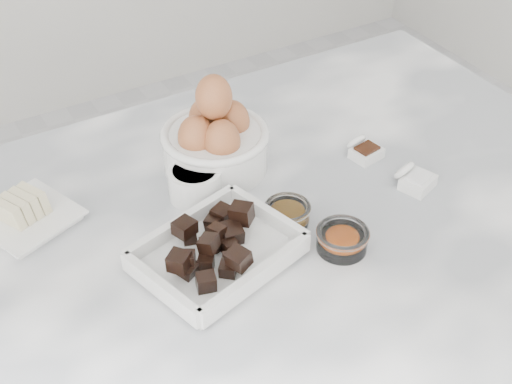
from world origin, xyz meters
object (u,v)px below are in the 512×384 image
chocolate_dish (217,249)px  butter_plate (25,213)px  honey_bowl (287,213)px  egg_bowl (215,139)px  zest_bowl (342,239)px  salt_spoon (414,179)px  vanilla_spoon (364,150)px  sugar_ramekin (195,182)px

chocolate_dish → butter_plate: 0.29m
butter_plate → honey_bowl: (0.33, -0.19, -0.00)m
butter_plate → egg_bowl: size_ratio=0.94×
butter_plate → egg_bowl: egg_bowl is taller
zest_bowl → salt_spoon: 0.19m
vanilla_spoon → chocolate_dish: bearing=-163.1°
butter_plate → egg_bowl: bearing=-3.1°
zest_bowl → egg_bowl: bearing=103.5°
chocolate_dish → salt_spoon: chocolate_dish is taller
zest_bowl → salt_spoon: size_ratio=1.02×
egg_bowl → zest_bowl: size_ratio=2.29×
vanilla_spoon → salt_spoon: size_ratio=0.86×
chocolate_dish → vanilla_spoon: 0.34m
butter_plate → salt_spoon: 0.59m
chocolate_dish → egg_bowl: size_ratio=1.43×
chocolate_dish → vanilla_spoon: (0.32, 0.10, -0.01)m
zest_bowl → sugar_ramekin: bearing=120.7°
zest_bowl → salt_spoon: salt_spoon is taller
egg_bowl → vanilla_spoon: (0.22, -0.10, -0.04)m
butter_plate → vanilla_spoon: size_ratio=2.54×
salt_spoon → vanilla_spoon: bearing=100.8°
chocolate_dish → honey_bowl: chocolate_dish is taller
chocolate_dish → zest_bowl: size_ratio=3.27×
sugar_ramekin → salt_spoon: bearing=-26.1°
butter_plate → vanilla_spoon: butter_plate is taller
egg_bowl → chocolate_dish: bearing=-117.1°
sugar_ramekin → butter_plate: bearing=164.4°
butter_plate → vanilla_spoon: (0.53, -0.11, -0.01)m
butter_plate → salt_spoon: size_ratio=2.20×
butter_plate → zest_bowl: butter_plate is taller
chocolate_dish → zest_bowl: chocolate_dish is taller
chocolate_dish → salt_spoon: 0.34m
egg_bowl → salt_spoon: size_ratio=2.33×
honey_bowl → zest_bowl: 0.09m
sugar_ramekin → honey_bowl: 0.15m
butter_plate → zest_bowl: bearing=-37.0°
chocolate_dish → honey_bowl: (0.13, 0.02, -0.01)m
egg_bowl → honey_bowl: bearing=-81.0°
vanilla_spoon → sugar_ramekin: bearing=170.8°
butter_plate → salt_spoon: butter_plate is taller
butter_plate → sugar_ramekin: size_ratio=1.97×
egg_bowl → honey_bowl: size_ratio=2.51×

